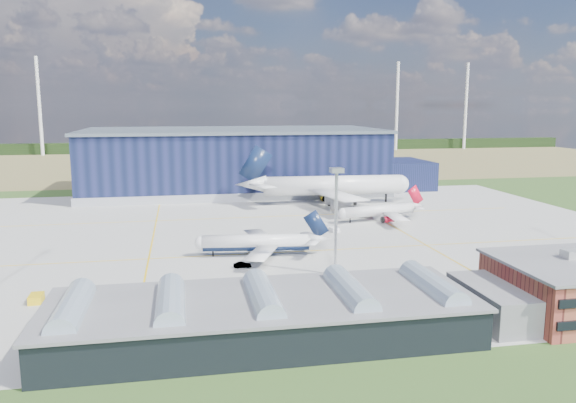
% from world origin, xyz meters
% --- Properties ---
extents(ground, '(600.00, 600.00, 0.00)m').
position_xyz_m(ground, '(0.00, 0.00, 0.00)').
color(ground, '#314D1D').
rests_on(ground, ground).
extents(apron, '(220.00, 160.00, 0.08)m').
position_xyz_m(apron, '(0.00, 10.00, 0.03)').
color(apron, gray).
rests_on(apron, ground).
extents(farmland, '(600.00, 220.00, 0.01)m').
position_xyz_m(farmland, '(0.00, 220.00, 0.00)').
color(farmland, olive).
rests_on(farmland, ground).
extents(treeline, '(600.00, 8.00, 8.00)m').
position_xyz_m(treeline, '(0.00, 300.00, 4.00)').
color(treeline, black).
rests_on(treeline, ground).
extents(hangar, '(145.00, 62.00, 26.10)m').
position_xyz_m(hangar, '(2.81, 94.80, 11.62)').
color(hangar, '#0F1633').
rests_on(hangar, ground).
extents(glass_concourse, '(78.00, 23.00, 8.60)m').
position_xyz_m(glass_concourse, '(-6.45, -60.00, 3.69)').
color(glass_concourse, black).
rests_on(glass_concourse, ground).
extents(light_mast_center, '(2.60, 2.60, 23.00)m').
position_xyz_m(light_mast_center, '(10.00, -30.00, 15.43)').
color(light_mast_center, silver).
rests_on(light_mast_center, ground).
extents(airliner_navy, '(36.62, 35.99, 10.76)m').
position_xyz_m(airliner_navy, '(-4.67, -12.00, 5.38)').
color(airliner_navy, silver).
rests_on(airliner_navy, ground).
extents(airliner_red, '(37.18, 36.65, 10.29)m').
position_xyz_m(airliner_red, '(38.35, 22.00, 5.14)').
color(airliner_red, silver).
rests_on(airliner_red, ground).
extents(airliner_widebody, '(68.55, 67.24, 21.10)m').
position_xyz_m(airliner_widebody, '(32.70, 55.00, 10.55)').
color(airliner_widebody, silver).
rests_on(airliner_widebody, ground).
extents(gse_tug_a, '(2.42, 3.84, 1.57)m').
position_xyz_m(gse_tug_a, '(-48.73, -36.61, 0.78)').
color(gse_tug_a, gold).
rests_on(gse_tug_a, ground).
extents(gse_tug_b, '(3.38, 3.86, 1.40)m').
position_xyz_m(gse_tug_b, '(36.48, -39.70, 0.70)').
color(gse_tug_b, gold).
rests_on(gse_tug_b, ground).
extents(gse_cart_a, '(2.58, 3.42, 1.35)m').
position_xyz_m(gse_cart_a, '(20.80, 9.65, 0.67)').
color(gse_cart_a, white).
rests_on(gse_cart_a, ground).
extents(gse_van_b, '(4.28, 5.93, 2.48)m').
position_xyz_m(gse_van_b, '(39.73, 22.59, 1.24)').
color(gse_van_b, white).
rests_on(gse_van_b, ground).
extents(gse_tug_c, '(2.01, 3.10, 1.32)m').
position_xyz_m(gse_tug_c, '(31.21, 62.00, 0.66)').
color(gse_tug_c, gold).
rests_on(gse_tug_c, ground).
extents(gse_cart_b, '(3.73, 3.05, 1.40)m').
position_xyz_m(gse_cart_b, '(29.03, 38.35, 0.70)').
color(gse_cart_b, white).
rests_on(gse_cart_b, ground).
extents(car_b, '(3.99, 1.55, 1.30)m').
position_xyz_m(car_b, '(-9.03, -21.32, 0.65)').
color(car_b, '#99999E').
rests_on(car_b, ground).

